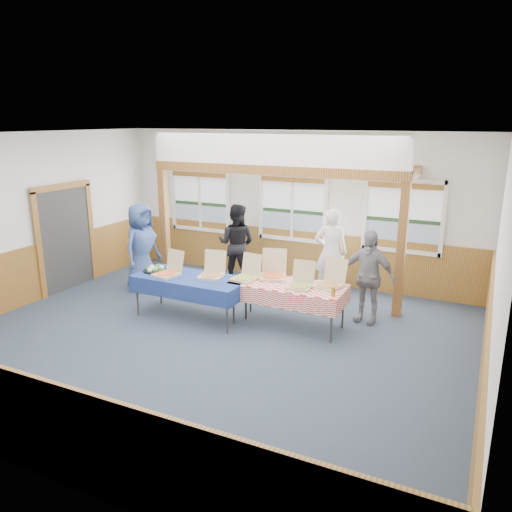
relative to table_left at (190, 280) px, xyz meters
The scene contains 31 objects.
floor 1.23m from the table_left, 39.06° to the right, with size 8.00×8.00×0.00m, color #293744.
ceiling 2.69m from the table_left, 39.06° to the right, with size 8.00×8.00×0.00m, color white.
wall_back 3.10m from the table_left, 74.77° to the left, with size 8.00×8.00×0.00m, color silver.
wall_front 4.30m from the table_left, 79.31° to the right, with size 8.00×8.00×0.00m, color silver.
wall_left 3.40m from the table_left, 168.87° to the right, with size 8.00×8.00×0.00m, color silver.
wall_right 4.90m from the table_left, ahead, with size 8.00×8.00×0.00m, color silver.
wainscot_back 2.95m from the table_left, 74.64° to the left, with size 7.98×0.05×1.10m, color brown.
wainscot_front 4.18m from the table_left, 79.24° to the right, with size 7.98×0.05×1.10m, color brown.
wainscot_left 3.26m from the table_left, 168.79° to the right, with size 0.05×6.98×1.10m, color brown.
wainscot_right 4.80m from the table_left, ahead, with size 0.05×6.98×1.10m, color brown.
cased_opening 3.21m from the table_left, behind, with size 0.06×1.30×2.10m, color #303030.
window_left 3.35m from the table_left, 118.28° to the left, with size 1.56×0.10×1.46m.
window_mid 3.09m from the table_left, 74.55° to the left, with size 1.56×0.10×1.46m.
window_right 4.29m from the table_left, 42.51° to the left, with size 1.56×0.10×1.46m.
post_left 2.45m from the table_left, 135.89° to the left, with size 0.15×0.15×2.40m, color #593B13.
post_right 3.71m from the table_left, 26.93° to the left, with size 0.15×0.15×2.40m, color #593B13.
cross_beam 2.56m from the table_left, 64.91° to the left, with size 5.15×0.18×0.18m, color #593B13.
table_left is the anchor object (origin of this frame).
table_right 1.73m from the table_left, 12.47° to the left, with size 2.00×1.08×0.76m.
pizza_box_a 0.42m from the table_left, 164.51° to the right, with size 0.47×0.53×0.42m.
pizza_box_b 0.40m from the table_left, 25.32° to the left, with size 0.48×0.55×0.43m.
pizza_box_c 1.00m from the table_left, 16.24° to the left, with size 0.44×0.51×0.42m.
pizza_box_d 1.45m from the table_left, 23.06° to the left, with size 0.56×0.62×0.47m.
pizza_box_e 1.97m from the table_left, ahead, with size 0.41×0.48×0.41m.
pizza_box_f 2.41m from the table_left, 12.37° to the left, with size 0.52×0.59×0.45m.
veggie_tray 0.75m from the table_left, behind, with size 0.43×0.43×0.10m.
drink_glass 2.55m from the table_left, ahead, with size 0.07×0.07×0.15m, color #9F7B1A.
woman_white 2.85m from the table_left, 48.83° to the left, with size 0.65×0.42×1.77m, color white.
woman_black 2.14m from the table_left, 95.66° to the left, with size 0.83×0.65×1.71m, color black.
man_blue 1.95m from the table_left, 153.33° to the left, with size 0.88×0.57×1.80m, color #32497F.
person_grey 3.07m from the table_left, 22.61° to the left, with size 0.96×0.40×1.63m, color gray.
Camera 1 is at (3.86, -6.35, 3.42)m, focal length 35.00 mm.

